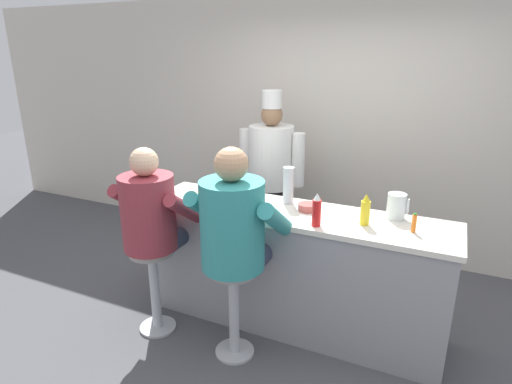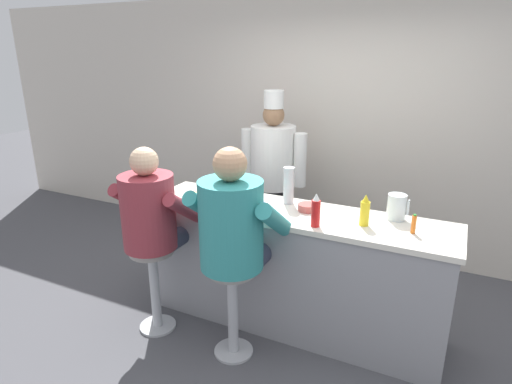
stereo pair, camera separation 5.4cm
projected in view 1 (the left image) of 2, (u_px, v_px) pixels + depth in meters
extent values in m
plane|color=#4C4C51|center=(277.00, 342.00, 3.29)|extent=(20.00, 20.00, 0.00)
cube|color=beige|center=(347.00, 129.00, 4.49)|extent=(10.00, 0.06, 2.70)
cube|color=gray|center=(292.00, 271.00, 3.40)|extent=(2.33, 0.57, 0.94)
cube|color=silver|center=(294.00, 214.00, 3.25)|extent=(2.38, 0.59, 0.04)
cylinder|color=red|center=(316.00, 213.00, 2.94)|extent=(0.06, 0.06, 0.19)
cone|color=white|center=(317.00, 197.00, 2.90)|extent=(0.05, 0.05, 0.05)
cylinder|color=yellow|center=(365.00, 213.00, 2.97)|extent=(0.07, 0.07, 0.17)
cone|color=yellow|center=(366.00, 198.00, 2.93)|extent=(0.05, 0.05, 0.05)
cylinder|color=orange|center=(414.00, 223.00, 2.85)|extent=(0.03, 0.03, 0.13)
cylinder|color=#287F2D|center=(415.00, 214.00, 2.83)|extent=(0.02, 0.02, 0.01)
cylinder|color=silver|center=(396.00, 206.00, 3.08)|extent=(0.13, 0.13, 0.19)
cube|color=silver|center=(408.00, 206.00, 3.04)|extent=(0.02, 0.02, 0.11)
cylinder|color=white|center=(196.00, 197.00, 3.53)|extent=(0.26, 0.26, 0.02)
ellipsoid|color=#E0BC60|center=(196.00, 194.00, 3.53)|extent=(0.12, 0.09, 0.03)
cylinder|color=#B24C47|center=(307.00, 207.00, 3.25)|extent=(0.14, 0.14, 0.06)
cylinder|color=#4C7AB2|center=(260.00, 208.00, 3.18)|extent=(0.08, 0.08, 0.09)
torus|color=#4C7AB2|center=(267.00, 208.00, 3.16)|extent=(0.06, 0.01, 0.06)
cylinder|color=white|center=(216.00, 199.00, 3.37)|extent=(0.08, 0.08, 0.09)
torus|color=white|center=(222.00, 199.00, 3.35)|extent=(0.06, 0.01, 0.06)
cylinder|color=#B7BABF|center=(288.00, 186.00, 3.37)|extent=(0.08, 0.08, 0.29)
cylinder|color=silver|center=(289.00, 168.00, 3.32)|extent=(0.09, 0.09, 0.01)
cylinder|color=#B2B5BA|center=(158.00, 327.00, 3.46)|extent=(0.29, 0.29, 0.02)
cylinder|color=#B2B5BA|center=(155.00, 289.00, 3.35)|extent=(0.07, 0.07, 0.68)
cylinder|color=gray|center=(152.00, 251.00, 3.25)|extent=(0.34, 0.34, 0.05)
cylinder|color=#33384C|center=(157.00, 234.00, 3.45)|extent=(0.15, 0.40, 0.15)
cylinder|color=#33384C|center=(177.00, 238.00, 3.37)|extent=(0.15, 0.40, 0.15)
cylinder|color=maroon|center=(148.00, 213.00, 3.15)|extent=(0.40, 0.40, 0.57)
cylinder|color=maroon|center=(131.00, 200.00, 3.34)|extent=(0.10, 0.43, 0.35)
cylinder|color=maroon|center=(186.00, 209.00, 3.14)|extent=(0.10, 0.43, 0.35)
sphere|color=#DBB28E|center=(144.00, 162.00, 3.03)|extent=(0.21, 0.21, 0.21)
cylinder|color=#B2B5BA|center=(235.00, 351.00, 3.18)|extent=(0.29, 0.29, 0.02)
cylinder|color=#B2B5BA|center=(234.00, 311.00, 3.07)|extent=(0.07, 0.07, 0.68)
cylinder|color=gray|center=(233.00, 269.00, 2.97)|extent=(0.34, 0.34, 0.05)
cylinder|color=#33384C|center=(234.00, 249.00, 3.18)|extent=(0.16, 0.44, 0.16)
cylinder|color=#33384C|center=(260.00, 254.00, 3.10)|extent=(0.16, 0.44, 0.16)
cylinder|color=teal|center=(232.00, 225.00, 2.86)|extent=(0.44, 0.44, 0.62)
cylinder|color=teal|center=(207.00, 209.00, 3.07)|extent=(0.11, 0.47, 0.38)
cylinder|color=teal|center=(277.00, 221.00, 2.85)|extent=(0.11, 0.47, 0.38)
sphere|color=tan|center=(231.00, 164.00, 2.73)|extent=(0.23, 0.23, 0.23)
cube|color=#232328|center=(271.00, 223.00, 4.48)|extent=(0.34, 0.19, 0.82)
cube|color=white|center=(269.00, 210.00, 4.39)|extent=(0.31, 0.02, 0.49)
cylinder|color=white|center=(271.00, 157.00, 4.26)|extent=(0.45, 0.45, 0.62)
sphere|color=#8C6647|center=(272.00, 115.00, 4.13)|extent=(0.21, 0.21, 0.21)
cylinder|color=white|center=(272.00, 99.00, 4.08)|extent=(0.19, 0.19, 0.17)
cylinder|color=white|center=(246.00, 154.00, 4.37)|extent=(0.12, 0.12, 0.52)
cylinder|color=white|center=(298.00, 160.00, 4.14)|extent=(0.12, 0.12, 0.52)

